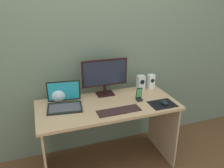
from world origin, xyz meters
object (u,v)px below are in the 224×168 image
mouse (164,102)px  phone_in_dock (139,96)px  laptop (64,102)px  monitor (105,75)px  speaker_right (151,81)px  speaker_near_monitor (141,83)px  keyboard_external (119,111)px  fishbowl (58,93)px

mouse → phone_in_dock: 0.25m
laptop → mouse: size_ratio=3.52×
monitor → speaker_right: (0.55, -0.00, -0.14)m
monitor → speaker_right: size_ratio=3.02×
speaker_near_monitor → keyboard_external: size_ratio=0.40×
speaker_right → fishbowl: fishbowl is taller
speaker_right → phone_in_dock: speaker_right is taller
mouse → keyboard_external: bearing=-178.8°
laptop → keyboard_external: 0.53m
speaker_right → mouse: (-0.07, -0.42, -0.06)m
monitor → phone_in_dock: (0.28, -0.25, -0.17)m
laptop → mouse: 0.97m
speaker_near_monitor → phone_in_dock: speaker_near_monitor is taller
keyboard_external → monitor: bearing=90.0°
speaker_right → laptop: (-1.00, -0.14, -0.03)m
speaker_near_monitor → laptop: (-0.87, -0.14, -0.03)m
keyboard_external → phone_in_dock: phone_in_dock is taller
phone_in_dock → mouse: bearing=-40.0°
monitor → speaker_right: bearing=-0.0°
phone_in_dock → keyboard_external: bearing=-151.6°
laptop → phone_in_dock: 0.74m
keyboard_external → phone_in_dock: (0.27, 0.15, 0.04)m
speaker_right → keyboard_external: speaker_right is taller
fishbowl → phone_in_dock: 0.81m
fishbowl → keyboard_external: bearing=-39.2°
mouse → monitor: bearing=141.9°
speaker_right → laptop: laptop is taller
fishbowl → speaker_right: bearing=-0.3°
monitor → fishbowl: 0.51m
speaker_near_monitor → keyboard_external: speaker_near_monitor is taller
fishbowl → laptop: bearing=-76.3°
keyboard_external → laptop: bearing=149.5°
monitor → speaker_near_monitor: 0.44m
speaker_near_monitor → laptop: 0.88m
speaker_right → mouse: bearing=-100.1°
speaker_near_monitor → fishbowl: fishbowl is taller
speaker_near_monitor → fishbowl: (-0.91, 0.00, -0.00)m
monitor → speaker_near_monitor: bearing=-0.0°
speaker_near_monitor → laptop: bearing=-170.7°
mouse → speaker_near_monitor: bearing=100.6°
laptop → fishbowl: size_ratio=2.06×
fishbowl → phone_in_dock: size_ratio=1.23×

